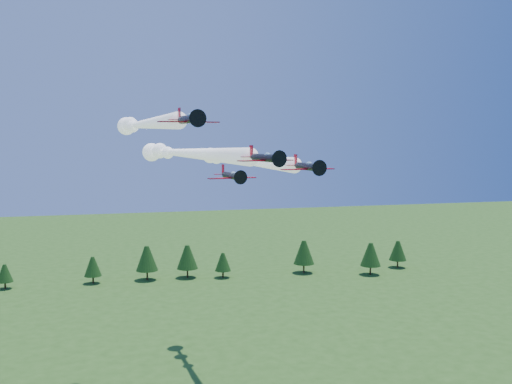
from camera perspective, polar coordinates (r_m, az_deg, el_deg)
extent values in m
cylinder|color=black|center=(73.68, 0.82, 3.43)|extent=(2.22, 5.59, 1.02)
cone|color=black|center=(70.87, 2.04, 3.36)|extent=(1.20, 1.12, 1.02)
cone|color=black|center=(70.34, 2.29, 3.34)|extent=(0.54, 0.55, 0.45)
cylinder|color=black|center=(70.19, 2.36, 3.34)|extent=(2.09, 0.52, 2.14)
cube|color=#BC0514|center=(73.34, 0.97, 3.17)|extent=(7.65, 3.03, 0.12)
cube|color=#BC0514|center=(76.89, -0.45, 3.55)|extent=(3.07, 1.50, 0.07)
cube|color=#BC0514|center=(76.96, -0.48, 4.16)|extent=(0.31, 0.96, 1.48)
ellipsoid|color=#7EA8C3|center=(72.86, 1.16, 3.73)|extent=(0.99, 1.36, 0.64)
sphere|color=white|center=(109.11, -8.75, 3.97)|extent=(2.30, 2.30, 2.30)
sphere|color=white|center=(113.73, -9.53, 4.01)|extent=(3.00, 3.00, 3.00)
sphere|color=white|center=(118.37, -10.25, 4.05)|extent=(3.70, 3.70, 3.70)
cylinder|color=black|center=(79.43, -6.84, 7.23)|extent=(2.13, 6.27, 1.14)
cone|color=black|center=(76.00, -6.04, 7.33)|extent=(1.29, 1.20, 1.14)
cone|color=black|center=(75.34, -5.88, 7.34)|extent=(0.58, 0.59, 0.50)
cylinder|color=black|center=(75.16, -5.84, 7.35)|extent=(2.37, 0.44, 2.40)
cube|color=#BC0514|center=(78.98, -6.74, 6.97)|extent=(8.59, 2.90, 0.14)
cube|color=#BC0514|center=(83.31, -7.65, 7.16)|extent=(3.42, 1.50, 0.08)
cube|color=#BC0514|center=(83.46, -7.68, 7.79)|extent=(0.28, 1.09, 1.66)
ellipsoid|color=#7EA8C3|center=(78.46, -6.62, 7.59)|extent=(1.03, 1.49, 0.71)
sphere|color=white|center=(114.16, -12.10, 6.54)|extent=(2.30, 2.30, 2.30)
sphere|color=white|center=(118.49, -12.53, 6.48)|extent=(3.00, 3.00, 3.00)
sphere|color=white|center=(122.83, -12.93, 6.43)|extent=(3.70, 3.70, 3.70)
cylinder|color=black|center=(88.00, 5.07, 2.55)|extent=(1.74, 6.26, 1.14)
cone|color=black|center=(84.76, 6.10, 2.43)|extent=(1.24, 1.14, 1.14)
cone|color=black|center=(84.14, 6.31, 2.41)|extent=(0.55, 0.56, 0.50)
cylinder|color=black|center=(83.97, 6.37, 2.40)|extent=(2.39, 0.28, 2.40)
cube|color=#BC0514|center=(87.61, 5.20, 2.29)|extent=(8.57, 2.37, 0.14)
cube|color=#BC0514|center=(91.69, 4.00, 2.70)|extent=(3.40, 1.29, 0.08)
cube|color=#BC0514|center=(91.76, 3.98, 3.27)|extent=(0.21, 1.09, 1.66)
ellipsoid|color=#7EA8C3|center=(87.05, 5.36, 2.82)|extent=(0.95, 1.45, 0.71)
sphere|color=white|center=(128.89, -3.18, 3.42)|extent=(2.30, 2.30, 2.30)
sphere|color=white|center=(134.20, -3.86, 3.49)|extent=(3.00, 3.00, 3.00)
sphere|color=white|center=(139.52, -4.49, 3.55)|extent=(3.70, 3.70, 3.70)
cylinder|color=black|center=(90.18, -2.50, 1.64)|extent=(1.88, 5.75, 1.05)
cone|color=black|center=(87.10, -1.75, 1.51)|extent=(1.18, 1.09, 1.05)
cone|color=black|center=(86.51, -1.60, 1.48)|extent=(0.53, 0.54, 0.46)
cylinder|color=black|center=(86.35, -1.55, 1.48)|extent=(2.18, 0.37, 2.20)
cube|color=#BC0514|center=(89.81, -2.41, 1.41)|extent=(7.88, 2.56, 0.13)
cube|color=#BC0514|center=(93.66, -3.30, 1.80)|extent=(3.14, 1.34, 0.07)
cube|color=#BC0514|center=(93.72, -3.32, 2.31)|extent=(0.24, 1.00, 1.52)
ellipsoid|color=#7EA8C3|center=(89.27, -2.29, 1.87)|extent=(0.93, 1.36, 0.65)
cylinder|color=#382314|center=(209.62, 11.36, -7.66)|extent=(0.60, 0.60, 3.19)
cone|color=#173A11|center=(208.43, 11.39, -6.13)|extent=(7.29, 7.29, 8.20)
cylinder|color=#382314|center=(208.96, 4.80, -7.60)|extent=(0.60, 0.60, 3.29)
cone|color=#173A11|center=(207.73, 4.81, -6.02)|extent=(7.52, 7.52, 8.46)
cylinder|color=#382314|center=(202.56, -6.86, -8.05)|extent=(0.60, 0.60, 3.21)
cone|color=#173A11|center=(201.32, -6.88, -6.46)|extent=(7.33, 7.33, 8.24)
cylinder|color=#382314|center=(201.03, -15.97, -8.42)|extent=(0.60, 0.60, 2.52)
cone|color=#173A11|center=(200.02, -16.01, -7.17)|extent=(5.76, 5.76, 6.48)
cylinder|color=#382314|center=(203.55, -23.79, -8.54)|extent=(0.60, 0.60, 2.25)
cone|color=#173A11|center=(202.66, -23.83, -7.43)|extent=(5.14, 5.14, 5.79)
cylinder|color=#382314|center=(223.06, 13.97, -6.98)|extent=(0.60, 0.60, 2.83)
cone|color=#173A11|center=(222.06, 14.00, -5.70)|extent=(6.48, 6.48, 7.29)
cylinder|color=#382314|center=(201.43, -10.82, -8.17)|extent=(0.60, 0.60, 3.30)
cone|color=#173A11|center=(200.15, -10.85, -6.53)|extent=(7.53, 7.53, 8.47)
cylinder|color=#382314|center=(201.51, -3.32, -8.20)|extent=(0.60, 0.60, 2.45)
cone|color=#173A11|center=(200.54, -3.33, -6.99)|extent=(5.59, 5.59, 6.29)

